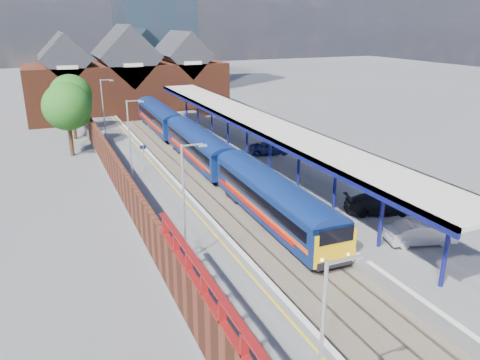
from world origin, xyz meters
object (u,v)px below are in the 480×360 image
object	(u,v)px
train	(177,129)
platform_sign	(143,154)
lamp_post_c	(131,135)
lamp_post_b	(186,196)
lamp_post_d	(104,106)
parked_car_dark	(378,204)
parked_car_silver	(420,233)
lamp_post_a	(325,350)
parked_car_blue	(270,148)

from	to	relation	value
train	platform_sign	bearing A→B (deg)	-119.62
platform_sign	lamp_post_c	bearing A→B (deg)	-124.26
lamp_post_b	lamp_post_c	bearing A→B (deg)	90.00
lamp_post_d	parked_car_dark	xyz separation A→B (m)	(14.78, -30.68, -3.29)
lamp_post_c	parked_car_silver	world-z (taller)	lamp_post_c
lamp_post_b	lamp_post_c	size ratio (longest dim) A/B	1.00
lamp_post_c	train	bearing A→B (deg)	59.66
train	parked_car_dark	size ratio (longest dim) A/B	13.64
lamp_post_c	parked_car_silver	size ratio (longest dim) A/B	1.60
lamp_post_c	parked_car_silver	bearing A→B (deg)	-54.64
train	lamp_post_d	size ratio (longest dim) A/B	9.42
train	lamp_post_b	distance (m)	30.59
lamp_post_c	parked_car_silver	distance (m)	24.36
lamp_post_a	lamp_post_b	bearing A→B (deg)	90.00
parked_car_silver	lamp_post_c	bearing A→B (deg)	50.32
train	parked_car_silver	bearing A→B (deg)	-79.53
parked_car_silver	train	bearing A→B (deg)	25.42
lamp_post_b	lamp_post_d	xyz separation A→B (m)	(0.00, 32.00, 0.00)
lamp_post_d	parked_car_dark	distance (m)	34.21
lamp_post_b	lamp_post_c	world-z (taller)	same
parked_car_blue	parked_car_silver	bearing A→B (deg)	-163.47
platform_sign	parked_car_blue	distance (m)	13.53
lamp_post_c	parked_car_blue	distance (m)	15.44
parked_car_silver	lamp_post_b	bearing A→B (deg)	90.18
lamp_post_a	parked_car_blue	xyz separation A→B (m)	(14.83, 32.68, -3.38)
lamp_post_a	platform_sign	bearing A→B (deg)	87.56
platform_sign	parked_car_blue	bearing A→B (deg)	2.90
lamp_post_a	parked_car_silver	size ratio (longest dim) A/B	1.60
platform_sign	lamp_post_b	bearing A→B (deg)	-94.33
lamp_post_c	platform_sign	world-z (taller)	lamp_post_c
parked_car_dark	parked_car_blue	size ratio (longest dim) A/B	1.09
lamp_post_d	parked_car_blue	world-z (taller)	lamp_post_d
lamp_post_d	parked_car_silver	distance (m)	38.46
platform_sign	parked_car_dark	bearing A→B (deg)	-51.19
parked_car_dark	lamp_post_a	bearing A→B (deg)	157.06
lamp_post_a	parked_car_blue	size ratio (longest dim) A/B	1.58
train	parked_car_silver	xyz separation A→B (m)	(6.12, -33.11, -0.40)
train	lamp_post_d	bearing A→B (deg)	161.82
lamp_post_b	lamp_post_d	bearing A→B (deg)	90.00
lamp_post_b	platform_sign	distance (m)	18.20
parked_car_dark	parked_car_blue	xyz separation A→B (m)	(0.05, 17.36, -0.08)
train	lamp_post_b	bearing A→B (deg)	-104.95
platform_sign	parked_car_silver	world-z (taller)	platform_sign
lamp_post_b	lamp_post_c	xyz separation A→B (m)	(0.00, 16.00, 0.00)
train	parked_car_dark	xyz separation A→B (m)	(6.92, -28.10, -0.42)
train	parked_car_silver	size ratio (longest dim) A/B	15.05
parked_car_dark	lamp_post_d	bearing A→B (deg)	46.74
train	lamp_post_a	bearing A→B (deg)	-100.25
lamp_post_d	parked_car_blue	size ratio (longest dim) A/B	1.58
lamp_post_d	lamp_post_a	bearing A→B (deg)	-90.00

